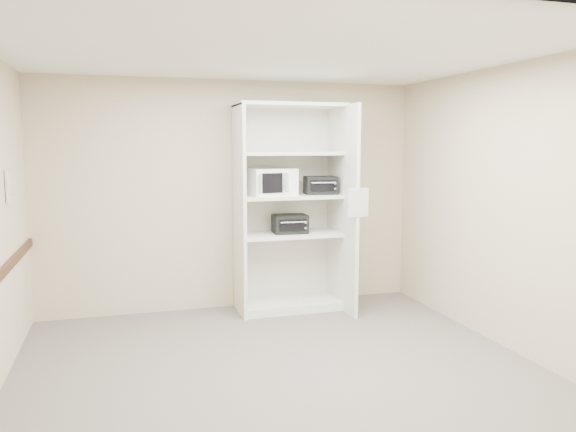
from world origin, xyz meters
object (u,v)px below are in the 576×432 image
object	(u,v)px
toaster_oven_upper	(320,185)
toaster_oven_lower	(290,224)
microwave	(271,182)
shelving_unit	(293,215)

from	to	relation	value
toaster_oven_upper	toaster_oven_lower	xyz separation A→B (m)	(-0.37, 0.02, -0.45)
microwave	toaster_oven_lower	distance (m)	0.54
shelving_unit	toaster_oven_upper	size ratio (longest dim) A/B	6.61
toaster_oven_lower	toaster_oven_upper	bearing A→B (deg)	0.53
microwave	toaster_oven_lower	world-z (taller)	microwave
toaster_oven_upper	shelving_unit	bearing A→B (deg)	179.80
shelving_unit	toaster_oven_upper	world-z (taller)	shelving_unit
toaster_oven_lower	shelving_unit	bearing A→B (deg)	31.24
shelving_unit	toaster_oven_upper	bearing A→B (deg)	-7.11
microwave	toaster_oven_upper	size ratio (longest dim) A/B	1.40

